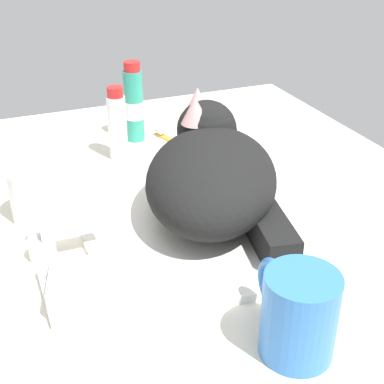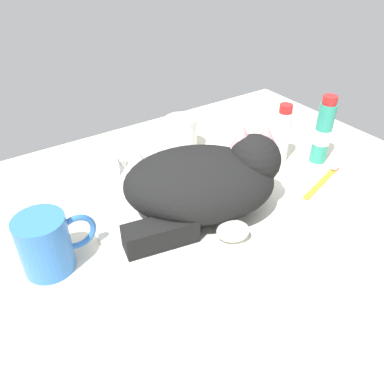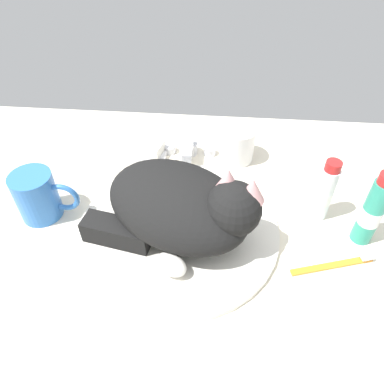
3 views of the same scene
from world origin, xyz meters
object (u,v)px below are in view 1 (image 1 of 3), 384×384
Objects in this scene: rinse_cup at (36,194)px; soap_bar at (70,283)px; cat at (213,172)px; coffee_mug at (297,313)px; mouthwash_bottle at (134,104)px; toothbrush at (177,142)px; toothpaste_bottle at (117,126)px; faucet at (51,243)px.

rinse_cup is 20.90cm from soap_bar.
coffee_mug is (-28.02, 2.95, -2.63)cm from cat.
mouthwash_bottle is (32.69, 1.86, -0.26)cm from cat.
rinse_cup reaches higher than soap_bar.
coffee_mug reaches higher than toothbrush.
toothpaste_bottle reaches higher than coffee_mug.
coffee_mug reaches higher than rinse_cup.
mouthwash_bottle reaches higher than faucet.
coffee_mug is (-26.87, -20.87, 2.75)cm from faucet.
coffee_mug is at bearing 173.99° from cat.
toothpaste_bottle is at bearing 4.44° from coffee_mug.
mouthwash_bottle is (7.02, -5.25, 1.02)cm from toothpaste_bottle.
rinse_cup reaches higher than toothbrush.
toothbrush is (1.53, -11.86, -5.71)cm from toothpaste_bottle.
cat is at bearing -87.25° from faucet.
coffee_mug reaches higher than soap_bar.
faucet is 11.15cm from rinse_cup.
soap_bar is 0.54× the size of toothpaste_bottle.
cat is at bearing -6.01° from coffee_mug.
rinse_cup reaches higher than faucet.
soap_bar is (17.04, 20.25, -2.43)cm from coffee_mug.
faucet is 24.45cm from cat.
rinse_cup is 0.53× the size of toothbrush.
cat is at bearing -112.36° from rinse_cup.
toothpaste_bottle is 0.87× the size of mouthwash_bottle.
soap_bar is at bearing 156.31° from toothpaste_bottle.
faucet is 34.14cm from coffee_mug.
toothpaste_bottle reaches higher than toothbrush.
cat is 28.49cm from toothbrush.
rinse_cup is (37.87, 21.01, -0.94)cm from coffee_mug.
rinse_cup is 0.59× the size of toothpaste_bottle.
mouthwash_bottle is at bearing -1.03° from coffee_mug.
coffee_mug is 0.92× the size of toothpaste_bottle.
faucet is 1.56× the size of rinse_cup.
cat is 2.68× the size of coffee_mug.
rinse_cup is at bearing 133.20° from toothpaste_bottle.
toothpaste_bottle is at bearing -46.80° from rinse_cup.
toothpaste_bottle is (26.82, -16.71, 4.11)cm from faucet.
rinse_cup is 1.08× the size of soap_bar.
coffee_mug is 53.87cm from toothpaste_bottle.
soap_bar is 0.49× the size of toothbrush.
faucet is 9.86cm from soap_bar.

